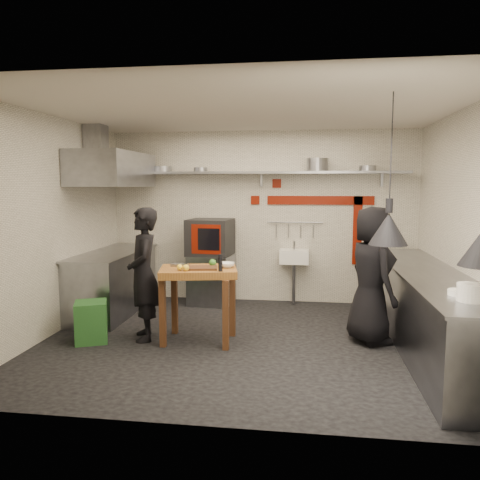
# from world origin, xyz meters

# --- Properties ---
(floor) EXTENTS (5.00, 5.00, 0.00)m
(floor) POSITION_xyz_m (0.00, 0.00, 0.00)
(floor) COLOR black
(floor) RESTS_ON ground
(ceiling) EXTENTS (5.00, 5.00, 0.00)m
(ceiling) POSITION_xyz_m (0.00, 0.00, 2.80)
(ceiling) COLOR beige
(ceiling) RESTS_ON floor
(wall_back) EXTENTS (5.00, 0.04, 2.80)m
(wall_back) POSITION_xyz_m (0.00, 2.10, 1.40)
(wall_back) COLOR silver
(wall_back) RESTS_ON floor
(wall_front) EXTENTS (5.00, 0.04, 2.80)m
(wall_front) POSITION_xyz_m (0.00, -2.10, 1.40)
(wall_front) COLOR silver
(wall_front) RESTS_ON floor
(wall_left) EXTENTS (0.04, 4.20, 2.80)m
(wall_left) POSITION_xyz_m (-2.50, 0.00, 1.40)
(wall_left) COLOR silver
(wall_left) RESTS_ON floor
(wall_right) EXTENTS (0.04, 4.20, 2.80)m
(wall_right) POSITION_xyz_m (2.50, 0.00, 1.40)
(wall_right) COLOR silver
(wall_right) RESTS_ON floor
(red_band_horiz) EXTENTS (1.70, 0.02, 0.14)m
(red_band_horiz) POSITION_xyz_m (0.95, 2.08, 1.68)
(red_band_horiz) COLOR #6E1204
(red_band_horiz) RESTS_ON wall_back
(red_band_vert) EXTENTS (0.14, 0.02, 1.10)m
(red_band_vert) POSITION_xyz_m (1.55, 2.08, 1.20)
(red_band_vert) COLOR #6E1204
(red_band_vert) RESTS_ON wall_back
(red_tile_a) EXTENTS (0.14, 0.02, 0.14)m
(red_tile_a) POSITION_xyz_m (0.25, 2.08, 1.95)
(red_tile_a) COLOR #6E1204
(red_tile_a) RESTS_ON wall_back
(red_tile_b) EXTENTS (0.14, 0.02, 0.14)m
(red_tile_b) POSITION_xyz_m (-0.10, 2.08, 1.68)
(red_tile_b) COLOR #6E1204
(red_tile_b) RESTS_ON wall_back
(back_shelf) EXTENTS (4.60, 0.34, 0.04)m
(back_shelf) POSITION_xyz_m (0.00, 1.92, 2.12)
(back_shelf) COLOR slate
(back_shelf) RESTS_ON wall_back
(shelf_bracket_left) EXTENTS (0.04, 0.06, 0.24)m
(shelf_bracket_left) POSITION_xyz_m (-1.90, 2.07, 2.02)
(shelf_bracket_left) COLOR slate
(shelf_bracket_left) RESTS_ON wall_back
(shelf_bracket_mid) EXTENTS (0.04, 0.06, 0.24)m
(shelf_bracket_mid) POSITION_xyz_m (0.00, 2.07, 2.02)
(shelf_bracket_mid) COLOR slate
(shelf_bracket_mid) RESTS_ON wall_back
(shelf_bracket_right) EXTENTS (0.04, 0.06, 0.24)m
(shelf_bracket_right) POSITION_xyz_m (1.90, 2.07, 2.02)
(shelf_bracket_right) COLOR slate
(shelf_bracket_right) RESTS_ON wall_back
(pan_far_left) EXTENTS (0.41, 0.41, 0.09)m
(pan_far_left) POSITION_xyz_m (-1.62, 1.92, 2.19)
(pan_far_left) COLOR slate
(pan_far_left) RESTS_ON back_shelf
(pan_mid_left) EXTENTS (0.23, 0.23, 0.07)m
(pan_mid_left) POSITION_xyz_m (-0.97, 1.92, 2.18)
(pan_mid_left) COLOR slate
(pan_mid_left) RESTS_ON back_shelf
(stock_pot) EXTENTS (0.44, 0.44, 0.20)m
(stock_pot) POSITION_xyz_m (0.89, 1.92, 2.24)
(stock_pot) COLOR slate
(stock_pot) RESTS_ON back_shelf
(pan_right) EXTENTS (0.31, 0.31, 0.08)m
(pan_right) POSITION_xyz_m (1.66, 1.92, 2.18)
(pan_right) COLOR slate
(pan_right) RESTS_ON back_shelf
(oven_stand) EXTENTS (0.72, 0.67, 0.80)m
(oven_stand) POSITION_xyz_m (-0.78, 1.76, 0.40)
(oven_stand) COLOR slate
(oven_stand) RESTS_ON floor
(combi_oven) EXTENTS (0.74, 0.70, 0.58)m
(combi_oven) POSITION_xyz_m (-0.80, 1.78, 1.09)
(combi_oven) COLOR black
(combi_oven) RESTS_ON oven_stand
(oven_door) EXTENTS (0.47, 0.08, 0.46)m
(oven_door) POSITION_xyz_m (-0.80, 1.48, 1.09)
(oven_door) COLOR #6E1204
(oven_door) RESTS_ON combi_oven
(oven_glass) EXTENTS (0.35, 0.05, 0.34)m
(oven_glass) POSITION_xyz_m (-0.76, 1.46, 1.09)
(oven_glass) COLOR black
(oven_glass) RESTS_ON oven_door
(hand_sink) EXTENTS (0.46, 0.34, 0.22)m
(hand_sink) POSITION_xyz_m (0.55, 1.92, 0.78)
(hand_sink) COLOR white
(hand_sink) RESTS_ON wall_back
(sink_tap) EXTENTS (0.03, 0.03, 0.14)m
(sink_tap) POSITION_xyz_m (0.55, 1.92, 0.96)
(sink_tap) COLOR slate
(sink_tap) RESTS_ON hand_sink
(sink_drain) EXTENTS (0.06, 0.06, 0.66)m
(sink_drain) POSITION_xyz_m (0.55, 1.88, 0.34)
(sink_drain) COLOR slate
(sink_drain) RESTS_ON floor
(utensil_rail) EXTENTS (0.90, 0.02, 0.02)m
(utensil_rail) POSITION_xyz_m (0.55, 2.06, 1.32)
(utensil_rail) COLOR slate
(utensil_rail) RESTS_ON wall_back
(counter_right) EXTENTS (0.70, 3.80, 0.90)m
(counter_right) POSITION_xyz_m (2.15, 0.00, 0.45)
(counter_right) COLOR slate
(counter_right) RESTS_ON floor
(counter_right_top) EXTENTS (0.76, 3.90, 0.03)m
(counter_right_top) POSITION_xyz_m (2.15, 0.00, 0.92)
(counter_right_top) COLOR slate
(counter_right_top) RESTS_ON counter_right
(plate_stack) EXTENTS (0.27, 0.27, 0.15)m
(plate_stack) POSITION_xyz_m (2.12, -1.42, 1.01)
(plate_stack) COLOR white
(plate_stack) RESTS_ON counter_right_top
(small_bowl_right) EXTENTS (0.24, 0.24, 0.05)m
(small_bowl_right) POSITION_xyz_m (2.10, -1.20, 0.96)
(small_bowl_right) COLOR white
(small_bowl_right) RESTS_ON counter_right_top
(counter_left) EXTENTS (0.70, 1.90, 0.90)m
(counter_left) POSITION_xyz_m (-2.15, 1.05, 0.45)
(counter_left) COLOR slate
(counter_left) RESTS_ON floor
(counter_left_top) EXTENTS (0.76, 2.00, 0.03)m
(counter_left_top) POSITION_xyz_m (-2.15, 1.05, 0.92)
(counter_left_top) COLOR slate
(counter_left_top) RESTS_ON counter_left
(extractor_hood) EXTENTS (0.78, 1.60, 0.50)m
(extractor_hood) POSITION_xyz_m (-2.10, 1.05, 2.15)
(extractor_hood) COLOR slate
(extractor_hood) RESTS_ON ceiling
(hood_duct) EXTENTS (0.28, 0.28, 0.50)m
(hood_duct) POSITION_xyz_m (-2.35, 1.05, 2.55)
(hood_duct) COLOR slate
(hood_duct) RESTS_ON ceiling
(green_bin) EXTENTS (0.49, 0.49, 0.50)m
(green_bin) POSITION_xyz_m (-1.88, -0.28, 0.25)
(green_bin) COLOR #276127
(green_bin) RESTS_ON floor
(prep_table) EXTENTS (1.03, 0.81, 0.92)m
(prep_table) POSITION_xyz_m (-0.57, -0.08, 0.46)
(prep_table) COLOR #935F28
(prep_table) RESTS_ON floor
(cutting_board) EXTENTS (0.40, 0.31, 0.02)m
(cutting_board) POSITION_xyz_m (-0.51, -0.15, 0.93)
(cutting_board) COLOR #4F2D18
(cutting_board) RESTS_ON prep_table
(pepper_mill) EXTENTS (0.05, 0.05, 0.20)m
(pepper_mill) POSITION_xyz_m (-0.26, -0.27, 1.02)
(pepper_mill) COLOR black
(pepper_mill) RESTS_ON prep_table
(lemon_a) EXTENTS (0.10, 0.10, 0.07)m
(lemon_a) POSITION_xyz_m (-0.74, -0.29, 0.96)
(lemon_a) COLOR yellow
(lemon_a) RESTS_ON prep_table
(lemon_b) EXTENTS (0.09, 0.09, 0.08)m
(lemon_b) POSITION_xyz_m (-0.67, -0.30, 0.96)
(lemon_b) COLOR yellow
(lemon_b) RESTS_ON prep_table
(veg_ball) EXTENTS (0.11, 0.11, 0.09)m
(veg_ball) POSITION_xyz_m (-0.41, 0.02, 0.97)
(veg_ball) COLOR #3D802B
(veg_ball) RESTS_ON prep_table
(steel_tray) EXTENTS (0.21, 0.15, 0.03)m
(steel_tray) POSITION_xyz_m (-0.83, 0.02, 0.94)
(steel_tray) COLOR slate
(steel_tray) RESTS_ON prep_table
(bowl) EXTENTS (0.23, 0.23, 0.06)m
(bowl) POSITION_xyz_m (-0.23, -0.00, 0.95)
(bowl) COLOR white
(bowl) RESTS_ON prep_table
(heat_lamp_near) EXTENTS (0.47, 0.47, 1.46)m
(heat_lamp_near) POSITION_xyz_m (1.51, -0.89, 2.07)
(heat_lamp_near) COLOR black
(heat_lamp_near) RESTS_ON ceiling
(chef_left) EXTENTS (0.59, 0.71, 1.65)m
(chef_left) POSITION_xyz_m (-1.26, -0.09, 0.83)
(chef_left) COLOR black
(chef_left) RESTS_ON floor
(chef_right) EXTENTS (0.79, 0.95, 1.67)m
(chef_right) POSITION_xyz_m (1.52, 0.18, 0.83)
(chef_right) COLOR black
(chef_right) RESTS_ON floor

